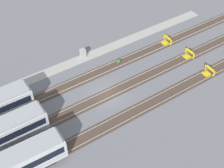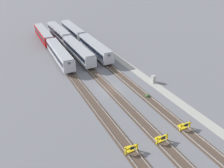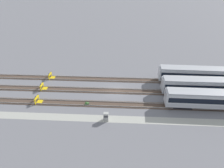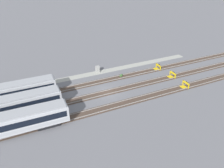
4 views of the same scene
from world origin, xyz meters
name	(u,v)px [view 1 (image 1 of 4)]	position (x,y,z in m)	size (l,w,h in m)	color
ground_plane	(107,95)	(0.00, 0.00, 0.00)	(400.00, 400.00, 0.00)	slate
service_walkway	(76,61)	(0.00, -9.35, 0.00)	(54.00, 2.00, 0.01)	#9E9E93
rail_track_nearest	(90,76)	(0.00, -4.92, 0.04)	(90.00, 2.23, 0.21)	#47382D
rail_track_near_inner	(107,95)	(0.00, 0.00, 0.04)	(90.00, 2.24, 0.21)	#47382D
rail_track_middle	(126,116)	(0.00, 4.92, 0.04)	(90.00, 2.23, 0.21)	#47382D
bumper_stop_nearest_track	(167,40)	(-15.74, -4.93, 0.51)	(1.37, 2.01, 1.22)	gold
bumper_stop_near_inner_track	(189,54)	(-16.32, 0.01, 0.51)	(1.36, 2.00, 1.22)	gold
bumper_stop_middle_track	(209,71)	(-15.94, 4.92, 0.51)	(1.35, 2.00, 1.22)	gold
electrical_cabinet	(83,53)	(-1.47, -9.67, 0.80)	(0.90, 0.73, 1.60)	#9E9E99
weed_clump	(119,61)	(-5.70, -5.21, 0.24)	(0.92, 0.70, 0.64)	#38602D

